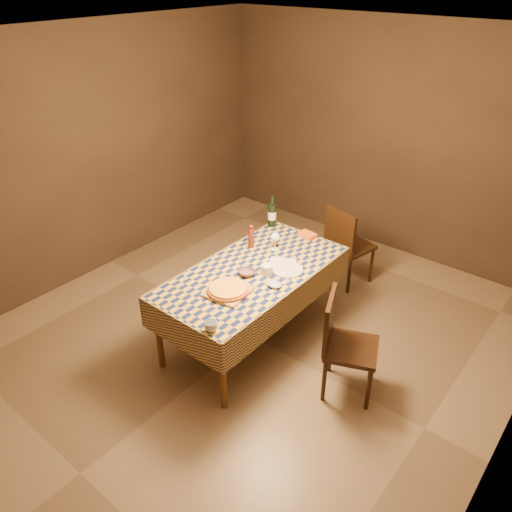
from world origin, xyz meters
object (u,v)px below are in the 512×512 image
(bowl, at_px, (247,273))
(wine_bottle, at_px, (272,215))
(white_plate, at_px, (288,270))
(chair_far, at_px, (346,242))
(dining_table, at_px, (253,278))
(chair_right, at_px, (342,340))
(cutting_board, at_px, (228,292))
(pizza, at_px, (228,289))

(bowl, height_order, wine_bottle, wine_bottle)
(bowl, height_order, white_plate, bowl)
(bowl, bearing_deg, chair_far, 83.43)
(chair_far, bearing_deg, bowl, -96.57)
(dining_table, xyz_separation_m, chair_right, (0.98, -0.05, -0.17))
(cutting_board, bearing_deg, wine_bottle, 111.19)
(cutting_board, distance_m, chair_right, 1.02)
(cutting_board, height_order, white_plate, cutting_board)
(bowl, relative_size, white_plate, 0.54)
(wine_bottle, xyz_separation_m, chair_far, (0.58, 0.58, -0.37))
(chair_far, bearing_deg, chair_right, -60.70)
(dining_table, xyz_separation_m, wine_bottle, (-0.41, 0.81, 0.20))
(cutting_board, bearing_deg, bowl, 100.14)
(white_plate, bearing_deg, dining_table, -140.76)
(bowl, relative_size, chair_far, 0.16)
(wine_bottle, distance_m, white_plate, 0.90)
(pizza, height_order, white_plate, pizza)
(cutting_board, distance_m, white_plate, 0.63)
(cutting_board, relative_size, chair_far, 0.36)
(cutting_board, distance_m, bowl, 0.32)
(cutting_board, relative_size, wine_bottle, 0.98)
(white_plate, bearing_deg, chair_right, -18.70)
(dining_table, distance_m, chair_far, 1.41)
(pizza, distance_m, chair_far, 1.81)
(chair_right, bearing_deg, wine_bottle, 148.19)
(chair_right, bearing_deg, bowl, -177.85)
(dining_table, bearing_deg, chair_far, 82.75)
(pizza, relative_size, wine_bottle, 1.11)
(wine_bottle, bearing_deg, dining_table, -63.40)
(cutting_board, height_order, pizza, pizza)
(cutting_board, distance_m, wine_bottle, 1.30)
(bowl, xyz_separation_m, white_plate, (0.24, 0.29, -0.02))
(pizza, distance_m, bowl, 0.32)
(dining_table, relative_size, white_plate, 6.70)
(pizza, xyz_separation_m, white_plate, (0.18, 0.60, -0.03))
(chair_far, bearing_deg, wine_bottle, -135.40)
(wine_bottle, bearing_deg, white_plate, -43.21)
(pizza, height_order, chair_right, chair_right)
(dining_table, height_order, chair_far, chair_far)
(cutting_board, distance_m, pizza, 0.03)
(cutting_board, distance_m, chair_far, 1.81)
(dining_table, height_order, bowl, bowl)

